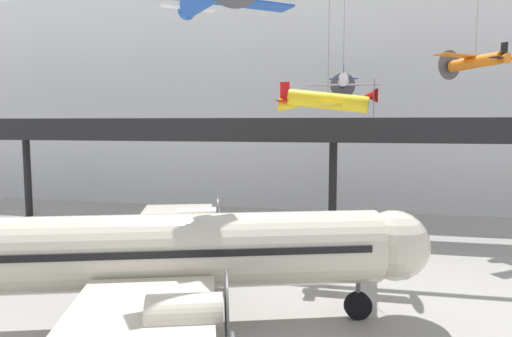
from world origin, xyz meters
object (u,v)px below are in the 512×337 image
Objects in this scene: suspended_plane_orange_highwing at (475,61)px; suspended_plane_yellow_lowwing at (328,101)px; suspended_plane_white_twin at (343,82)px; airliner_silver_main at (137,254)px.

suspended_plane_yellow_lowwing is at bearing 92.55° from suspended_plane_orange_highwing.
suspended_plane_white_twin is 10.21m from suspended_plane_orange_highwing.
suspended_plane_yellow_lowwing is (-0.68, -11.57, -2.18)m from suspended_plane_white_twin.
suspended_plane_white_twin is 0.82× the size of suspended_plane_yellow_lowwing.
suspended_plane_white_twin is 11.80m from suspended_plane_yellow_lowwing.
airliner_silver_main is 27.47m from suspended_plane_orange_highwing.
airliner_silver_main is at bearing 156.77° from suspended_plane_white_twin.
airliner_silver_main is 25.03m from suspended_plane_white_twin.
airliner_silver_main is 3.14× the size of suspended_plane_yellow_lowwing.
airliner_silver_main is at bearing 99.50° from suspended_plane_orange_highwing.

